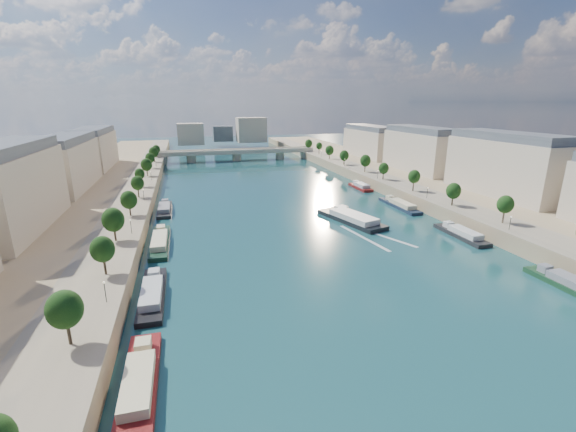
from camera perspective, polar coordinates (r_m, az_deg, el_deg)
ground at (r=150.45m, az=-0.40°, el=0.87°), size 700.00×700.00×0.00m
quay_left at (r=149.48m, az=-28.18°, el=-0.25°), size 44.00×520.00×5.00m
quay_right at (r=181.38m, az=22.21°, el=3.16°), size 44.00×520.00×5.00m
pave_left at (r=146.02m, az=-22.60°, el=1.14°), size 14.00×520.00×0.10m
pave_right at (r=172.27m, az=18.30°, el=3.77°), size 14.00×520.00×0.10m
trees_left at (r=146.47m, az=-21.97°, el=3.45°), size 4.80×268.80×8.26m
trees_right at (r=178.47m, az=16.18°, el=6.16°), size 4.80×268.80×8.26m
lamps_left at (r=135.16m, az=-21.33°, el=1.32°), size 0.36×200.36×4.28m
lamps_right at (r=173.47m, az=16.24°, el=4.96°), size 0.36×200.36×4.28m
buildings_left at (r=161.47m, az=-32.45°, el=5.35°), size 16.00×226.00×23.20m
buildings_right at (r=196.29m, az=23.63°, el=8.09°), size 16.00×226.00×23.20m
skyline at (r=362.80m, az=-8.93°, el=12.23°), size 79.00×42.00×22.00m
bridge at (r=283.07m, az=-7.61°, el=9.18°), size 112.00×12.00×8.15m
tour_barge at (r=137.62m, az=9.35°, el=-0.37°), size 16.16×30.35×3.96m
wake at (r=123.85m, az=12.45°, el=-3.01°), size 14.75×25.86×0.04m
moored_barges_left at (r=92.83m, az=-19.31°, el=-9.84°), size 5.00×155.26×3.60m
moored_barges_right at (r=132.04m, az=24.40°, el=-2.53°), size 5.00×163.25×3.60m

